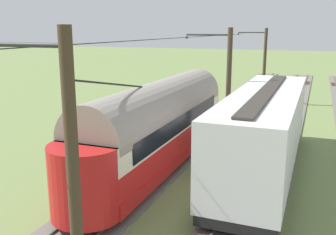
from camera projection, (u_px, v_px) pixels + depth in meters
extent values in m
plane|color=olive|center=(268.00, 158.00, 20.39)|extent=(220.00, 220.00, 0.00)
cube|color=#666059|center=(268.00, 157.00, 20.38)|extent=(2.80, 80.00, 0.10)
cube|color=#59544C|center=(255.00, 154.00, 20.62)|extent=(0.07, 80.00, 0.08)
cube|color=#59544C|center=(282.00, 157.00, 20.10)|extent=(0.07, 80.00, 0.08)
cube|color=#47331E|center=(300.00, 81.00, 49.35)|extent=(2.50, 0.24, 0.08)
cube|color=#47331E|center=(300.00, 82.00, 48.76)|extent=(2.50, 0.24, 0.08)
cube|color=#47331E|center=(299.00, 83.00, 48.17)|extent=(2.50, 0.24, 0.08)
cube|color=#47331E|center=(299.00, 83.00, 47.59)|extent=(2.50, 0.24, 0.08)
cube|color=#47331E|center=(299.00, 84.00, 47.00)|extent=(2.50, 0.24, 0.08)
cube|color=#666059|center=(181.00, 147.00, 22.16)|extent=(2.80, 80.00, 0.10)
cube|color=#59544C|center=(170.00, 144.00, 22.39)|extent=(0.07, 80.00, 0.08)
cube|color=#59544C|center=(193.00, 147.00, 21.88)|extent=(0.07, 80.00, 0.08)
cube|color=#47331E|center=(261.00, 80.00, 51.13)|extent=(2.50, 0.24, 0.08)
cube|color=#47331E|center=(260.00, 80.00, 50.54)|extent=(2.50, 0.24, 0.08)
cube|color=#47331E|center=(260.00, 81.00, 49.95)|extent=(2.50, 0.24, 0.08)
cube|color=#47331E|center=(259.00, 81.00, 49.36)|extent=(2.50, 0.24, 0.08)
cube|color=#47331E|center=(258.00, 82.00, 48.77)|extent=(2.50, 0.24, 0.08)
cube|color=red|center=(160.00, 153.00, 19.10)|extent=(2.65, 13.04, 0.55)
cube|color=red|center=(160.00, 138.00, 18.93)|extent=(2.55, 13.04, 0.95)
cube|color=beige|center=(160.00, 119.00, 18.71)|extent=(2.55, 13.04, 1.05)
cylinder|color=gray|center=(159.00, 108.00, 18.59)|extent=(2.65, 12.77, 2.65)
cylinder|color=red|center=(198.00, 109.00, 24.74)|extent=(2.55, 2.55, 2.55)
cylinder|color=red|center=(86.00, 180.00, 13.02)|extent=(2.55, 2.55, 2.55)
cube|color=black|center=(203.00, 91.00, 25.53)|extent=(1.63, 0.08, 0.36)
cube|color=black|center=(203.00, 95.00, 25.64)|extent=(1.73, 0.06, 0.80)
cube|color=black|center=(184.00, 121.00, 18.24)|extent=(0.04, 10.95, 0.80)
cube|color=black|center=(136.00, 116.00, 19.17)|extent=(0.04, 10.95, 0.80)
cylinder|color=silver|center=(203.00, 109.00, 25.93)|extent=(0.24, 0.06, 0.24)
cube|color=gray|center=(203.00, 122.00, 26.09)|extent=(1.94, 0.12, 0.20)
cylinder|color=black|center=(111.00, 84.00, 14.01)|extent=(0.07, 5.31, 1.03)
cylinder|color=black|center=(198.00, 136.00, 22.66)|extent=(0.10, 0.76, 0.76)
cylinder|color=black|center=(175.00, 133.00, 23.17)|extent=(0.10, 0.76, 0.76)
cylinder|color=black|center=(136.00, 189.00, 15.10)|extent=(0.10, 0.76, 0.76)
cylinder|color=black|center=(104.00, 184.00, 15.62)|extent=(0.10, 0.76, 0.76)
cube|color=silver|center=(265.00, 126.00, 17.78)|extent=(2.90, 13.31, 3.20)
cube|color=#332D28|center=(267.00, 91.00, 17.40)|extent=(0.70, 11.98, 0.08)
cube|color=black|center=(263.00, 163.00, 18.19)|extent=(2.70, 13.31, 0.36)
cube|color=black|center=(233.00, 128.00, 18.37)|extent=(0.06, 2.20, 2.56)
cylinder|color=black|center=(226.00, 198.00, 14.21)|extent=(0.10, 0.84, 0.84)
cylinder|color=black|center=(265.00, 204.00, 13.70)|extent=(0.10, 0.84, 0.84)
cylinder|color=black|center=(262.00, 135.00, 22.65)|extent=(0.10, 0.84, 0.84)
cylinder|color=black|center=(287.00, 137.00, 22.13)|extent=(0.10, 0.84, 0.84)
cylinder|color=#423323|center=(264.00, 67.00, 34.43)|extent=(0.28, 0.28, 6.84)
cylinder|color=#2D2D2D|center=(252.00, 32.00, 34.19)|extent=(2.49, 0.10, 0.10)
sphere|color=#334733|center=(238.00, 34.00, 34.67)|extent=(0.16, 0.16, 0.16)
cylinder|color=#423323|center=(228.00, 90.00, 21.23)|extent=(0.28, 0.28, 6.84)
cylinder|color=#2D2D2D|center=(208.00, 35.00, 20.99)|extent=(2.49, 0.10, 0.10)
sphere|color=#334733|center=(187.00, 37.00, 21.47)|extent=(0.16, 0.16, 0.16)
cylinder|color=#423323|center=(74.00, 191.00, 8.03)|extent=(0.28, 0.28, 6.84)
cylinder|color=#2D2D2D|center=(15.00, 45.00, 7.79)|extent=(2.49, 0.10, 0.10)
cylinder|color=black|center=(187.00, 37.00, 21.47)|extent=(0.03, 33.14, 0.03)
cylinder|color=black|center=(252.00, 32.00, 34.19)|extent=(2.49, 0.02, 0.02)
cube|color=#47331E|center=(138.00, 137.00, 24.00)|extent=(0.24, 2.40, 0.18)
cube|color=#47331E|center=(134.00, 137.00, 24.10)|extent=(0.24, 2.40, 0.18)
cube|color=#47331E|center=(130.00, 136.00, 24.21)|extent=(0.24, 2.40, 0.18)
cube|color=#47331E|center=(136.00, 133.00, 24.34)|extent=(2.40, 0.24, 0.18)
cube|color=#47331E|center=(134.00, 134.00, 24.06)|extent=(2.40, 0.24, 0.18)
cube|color=#47331E|center=(132.00, 135.00, 23.79)|extent=(2.40, 0.24, 0.18)
cube|color=#47331E|center=(138.00, 132.00, 23.92)|extent=(0.24, 2.40, 0.18)
cube|color=#47331E|center=(134.00, 131.00, 24.02)|extent=(0.24, 2.40, 0.18)
cube|color=#47331E|center=(130.00, 131.00, 24.13)|extent=(0.24, 2.40, 0.18)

